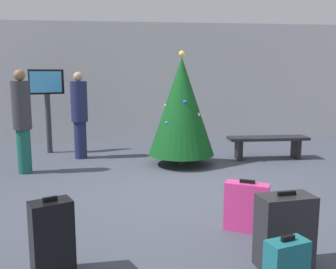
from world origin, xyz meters
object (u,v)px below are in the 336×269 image
object	(u,v)px
traveller_1	(22,119)
suitcase_0	(247,207)
holiday_tree	(182,107)
waiting_bench	(268,142)
traveller_0	(79,113)
suitcase_3	(52,239)
flight_info_kiosk	(47,96)
suitcase_2	(285,231)

from	to	relation	value
traveller_1	suitcase_0	xyz separation A→B (m)	(3.24, -2.92, -0.71)
holiday_tree	traveller_1	distance (m)	2.97
waiting_bench	suitcase_0	size ratio (longest dim) A/B	2.78
traveller_0	suitcase_3	xyz separation A→B (m)	(0.34, -4.83, -0.63)
holiday_tree	flight_info_kiosk	size ratio (longest dim) A/B	1.18
holiday_tree	waiting_bench	bearing A→B (deg)	9.16
traveller_0	suitcase_2	xyz separation A→B (m)	(2.47, -4.90, -0.63)
flight_info_kiosk	suitcase_3	xyz separation A→B (m)	(1.13, -5.49, -0.96)
traveller_0	traveller_1	bearing A→B (deg)	-127.24
flight_info_kiosk	traveller_0	size ratio (longest dim) A/B	1.03
waiting_bench	suitcase_2	xyz separation A→B (m)	(-1.52, -4.39, -0.02)
flight_info_kiosk	waiting_bench	size ratio (longest dim) A/B	1.12
suitcase_0	flight_info_kiosk	bearing A→B (deg)	123.77
suitcase_2	suitcase_3	size ratio (longest dim) A/B	1.00
suitcase_0	traveller_1	bearing A→B (deg)	137.93
holiday_tree	suitcase_2	distance (m)	4.18
holiday_tree	suitcase_3	size ratio (longest dim) A/B	3.04
waiting_bench	suitcase_3	world-z (taller)	suitcase_3
waiting_bench	traveller_0	xyz separation A→B (m)	(-3.99, 0.51, 0.61)
flight_info_kiosk	traveller_0	distance (m)	1.08
waiting_bench	suitcase_0	distance (m)	3.91
traveller_1	suitcase_2	size ratio (longest dim) A/B	2.55
waiting_bench	suitcase_0	world-z (taller)	suitcase_0
holiday_tree	traveller_0	world-z (taller)	holiday_tree
holiday_tree	flight_info_kiosk	distance (m)	3.23
traveller_0	suitcase_3	distance (m)	4.88
suitcase_3	flight_info_kiosk	bearing A→B (deg)	101.65
traveller_0	suitcase_3	bearing A→B (deg)	-85.94
holiday_tree	flight_info_kiosk	bearing A→B (deg)	152.83
traveller_0	suitcase_2	bearing A→B (deg)	-63.26
holiday_tree	flight_info_kiosk	world-z (taller)	holiday_tree
traveller_1	holiday_tree	bearing A→B (deg)	6.34
traveller_0	waiting_bench	bearing A→B (deg)	-7.25
suitcase_3	waiting_bench	bearing A→B (deg)	49.85
traveller_1	flight_info_kiosk	bearing A→B (deg)	87.45
flight_info_kiosk	suitcase_3	size ratio (longest dim) A/B	2.58
suitcase_3	suitcase_2	bearing A→B (deg)	-1.70
flight_info_kiosk	suitcase_0	bearing A→B (deg)	-56.23
traveller_0	flight_info_kiosk	bearing A→B (deg)	140.25
traveller_0	suitcase_2	distance (m)	5.52
waiting_bench	suitcase_2	distance (m)	4.64
holiday_tree	traveller_0	bearing A→B (deg)	158.57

